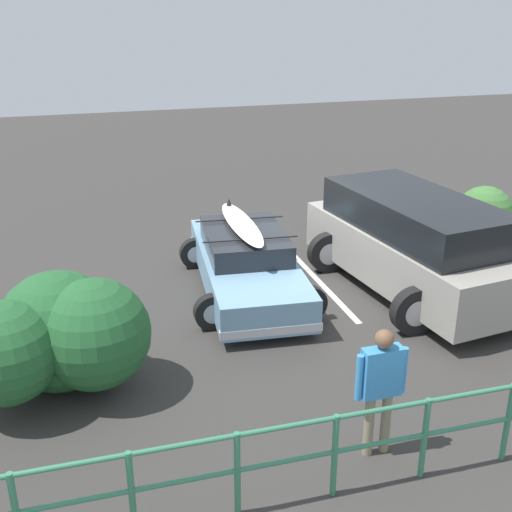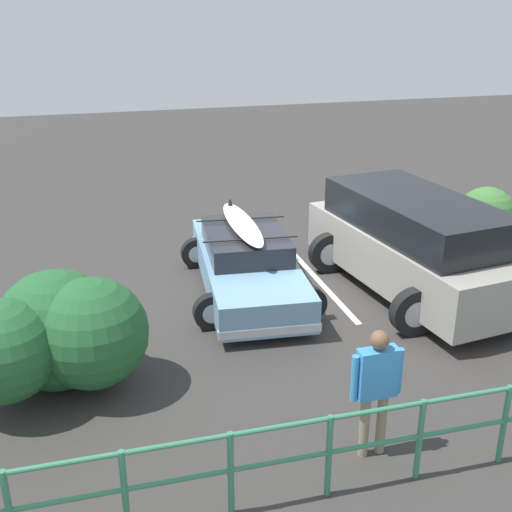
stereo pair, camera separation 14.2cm
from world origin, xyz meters
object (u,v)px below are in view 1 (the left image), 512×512
(person_bystander, at_px, (381,381))
(bush_near_right, at_px, (488,230))
(suv_car, at_px, (412,242))
(bush_near_left, at_px, (57,338))
(sedan_car, at_px, (246,263))

(person_bystander, distance_m, bush_near_right, 6.56)
(suv_car, xyz_separation_m, person_bystander, (2.74, 4.11, 0.04))
(person_bystander, xyz_separation_m, bush_near_left, (3.63, -2.53, -0.19))
(sedan_car, height_order, person_bystander, person_bystander)
(person_bystander, bearing_deg, bush_near_left, -34.82)
(person_bystander, bearing_deg, suv_car, -123.68)
(suv_car, height_order, bush_near_left, suv_car)
(bush_near_left, bearing_deg, suv_car, -166.02)
(person_bystander, height_order, bush_near_right, bush_near_right)
(suv_car, relative_size, person_bystander, 3.02)
(person_bystander, distance_m, bush_near_left, 4.43)
(sedan_car, relative_size, suv_car, 0.89)
(bush_near_left, relative_size, bush_near_right, 1.12)
(bush_near_left, bearing_deg, sedan_car, -144.35)
(sedan_car, bearing_deg, person_bystander, 92.51)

